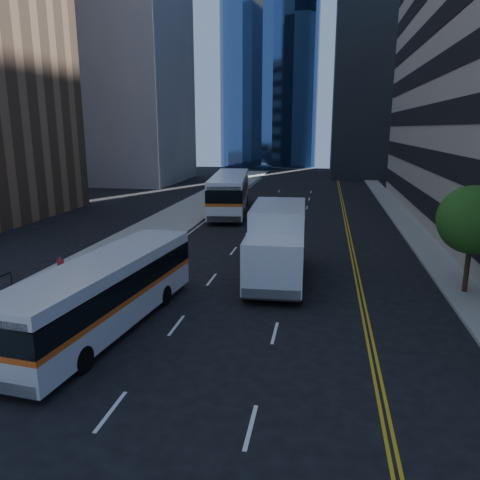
# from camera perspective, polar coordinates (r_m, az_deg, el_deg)

# --- Properties ---
(ground) EXTENTS (160.00, 160.00, 0.00)m
(ground) POSITION_cam_1_polar(r_m,az_deg,el_deg) (16.92, 1.78, -13.92)
(ground) COLOR black
(ground) RESTS_ON ground
(sidewalk_west) EXTENTS (5.00, 90.00, 0.15)m
(sidewalk_west) POSITION_cam_1_polar(r_m,az_deg,el_deg) (42.54, -7.23, 2.94)
(sidewalk_west) COLOR gray
(sidewalk_west) RESTS_ON ground
(sidewalk_east) EXTENTS (2.00, 90.00, 0.15)m
(sidewalk_east) POSITION_cam_1_polar(r_m,az_deg,el_deg) (41.17, 19.65, 1.90)
(sidewalk_east) COLOR gray
(sidewalk_east) RESTS_ON ground
(midrise_west) EXTENTS (18.00, 18.00, 35.00)m
(midrise_west) POSITION_cam_1_polar(r_m,az_deg,el_deg) (74.00, -14.84, 20.61)
(midrise_west) COLOR gray
(midrise_west) RESTS_ON ground
(street_tree) EXTENTS (3.20, 3.20, 5.10)m
(street_tree) POSITION_cam_1_polar(r_m,az_deg,el_deg) (24.22, 26.49, 2.20)
(street_tree) COLOR #332114
(street_tree) RESTS_ON sidewalk_east
(bus_front) EXTENTS (3.51, 11.22, 2.84)m
(bus_front) POSITION_cam_1_polar(r_m,az_deg,el_deg) (19.15, -15.98, -6.06)
(bus_front) COLOR silver
(bus_front) RESTS_ON ground
(bus_rear) EXTENTS (4.76, 14.04, 3.55)m
(bus_rear) POSITION_cam_1_polar(r_m,az_deg,el_deg) (44.22, -1.25, 5.89)
(bus_rear) COLOR silver
(bus_rear) RESTS_ON ground
(box_truck) EXTENTS (3.10, 8.10, 3.82)m
(box_truck) POSITION_cam_1_polar(r_m,az_deg,el_deg) (24.30, 4.55, -0.30)
(box_truck) COLOR silver
(box_truck) RESTS_ON ground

